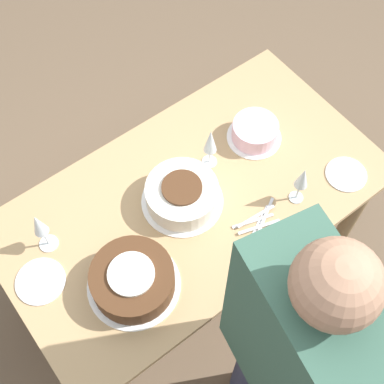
{
  "coord_description": "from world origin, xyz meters",
  "views": [
    {
      "loc": [
        -0.61,
        -0.81,
        2.56
      ],
      "look_at": [
        0.0,
        0.0,
        0.78
      ],
      "focal_mm": 50.0,
      "sensor_mm": 36.0,
      "label": 1
    }
  ],
  "objects_px": {
    "wine_glass_near": "(210,142)",
    "wine_glass_far": "(302,179)",
    "cake_front_chocolate": "(133,280)",
    "wine_glass_extra": "(39,226)",
    "cake_center_white": "(182,195)",
    "person_cutting": "(289,354)",
    "cake_back_decorated": "(255,132)"
  },
  "relations": [
    {
      "from": "wine_glass_near",
      "to": "wine_glass_far",
      "type": "relative_size",
      "value": 1.03
    },
    {
      "from": "cake_front_chocolate",
      "to": "wine_glass_far",
      "type": "xyz_separation_m",
      "value": [
        0.71,
        -0.09,
        0.09
      ]
    },
    {
      "from": "wine_glass_near",
      "to": "wine_glass_far",
      "type": "height_order",
      "value": "wine_glass_near"
    },
    {
      "from": "cake_front_chocolate",
      "to": "wine_glass_extra",
      "type": "relative_size",
      "value": 1.53
    },
    {
      "from": "cake_center_white",
      "to": "wine_glass_far",
      "type": "distance_m",
      "value": 0.46
    },
    {
      "from": "cake_front_chocolate",
      "to": "wine_glass_extra",
      "type": "height_order",
      "value": "wine_glass_extra"
    },
    {
      "from": "wine_glass_far",
      "to": "person_cutting",
      "type": "xyz_separation_m",
      "value": [
        -0.51,
        -0.45,
        0.15
      ]
    },
    {
      "from": "wine_glass_extra",
      "to": "person_cutting",
      "type": "relative_size",
      "value": 0.13
    },
    {
      "from": "wine_glass_near",
      "to": "wine_glass_extra",
      "type": "distance_m",
      "value": 0.71
    },
    {
      "from": "cake_back_decorated",
      "to": "cake_center_white",
      "type": "bearing_deg",
      "value": -171.61
    },
    {
      "from": "cake_back_decorated",
      "to": "wine_glass_far",
      "type": "xyz_separation_m",
      "value": [
        -0.06,
        -0.32,
        0.1
      ]
    },
    {
      "from": "cake_back_decorated",
      "to": "wine_glass_extra",
      "type": "bearing_deg",
      "value": 174.28
    },
    {
      "from": "wine_glass_near",
      "to": "cake_front_chocolate",
      "type": "bearing_deg",
      "value": -155.11
    },
    {
      "from": "cake_center_white",
      "to": "person_cutting",
      "type": "bearing_deg",
      "value": -101.52
    },
    {
      "from": "cake_back_decorated",
      "to": "wine_glass_near",
      "type": "distance_m",
      "value": 0.25
    },
    {
      "from": "cake_back_decorated",
      "to": "wine_glass_near",
      "type": "relative_size",
      "value": 1.08
    },
    {
      "from": "cake_center_white",
      "to": "cake_front_chocolate",
      "type": "height_order",
      "value": "cake_front_chocolate"
    },
    {
      "from": "wine_glass_extra",
      "to": "wine_glass_near",
      "type": "bearing_deg",
      "value": -6.17
    },
    {
      "from": "cake_back_decorated",
      "to": "wine_glass_far",
      "type": "bearing_deg",
      "value": -100.01
    },
    {
      "from": "cake_center_white",
      "to": "wine_glass_near",
      "type": "height_order",
      "value": "wine_glass_near"
    },
    {
      "from": "wine_glass_extra",
      "to": "person_cutting",
      "type": "bearing_deg",
      "value": -67.32
    },
    {
      "from": "cake_center_white",
      "to": "cake_back_decorated",
      "type": "bearing_deg",
      "value": 8.39
    },
    {
      "from": "cake_front_chocolate",
      "to": "cake_back_decorated",
      "type": "distance_m",
      "value": 0.8
    },
    {
      "from": "wine_glass_extra",
      "to": "cake_center_white",
      "type": "bearing_deg",
      "value": -17.01
    },
    {
      "from": "cake_front_chocolate",
      "to": "cake_center_white",
      "type": "bearing_deg",
      "value": 26.56
    },
    {
      "from": "cake_front_chocolate",
      "to": "person_cutting",
      "type": "xyz_separation_m",
      "value": [
        0.2,
        -0.54,
        0.24
      ]
    },
    {
      "from": "wine_glass_near",
      "to": "person_cutting",
      "type": "relative_size",
      "value": 0.13
    },
    {
      "from": "cake_center_white",
      "to": "cake_front_chocolate",
      "type": "xyz_separation_m",
      "value": [
        -0.34,
        -0.17,
        0.0
      ]
    },
    {
      "from": "cake_front_chocolate",
      "to": "cake_back_decorated",
      "type": "height_order",
      "value": "cake_front_chocolate"
    },
    {
      "from": "wine_glass_near",
      "to": "person_cutting",
      "type": "xyz_separation_m",
      "value": [
        -0.34,
        -0.79,
        0.15
      ]
    },
    {
      "from": "cake_center_white",
      "to": "wine_glass_far",
      "type": "bearing_deg",
      "value": -35.29
    },
    {
      "from": "cake_front_chocolate",
      "to": "wine_glass_far",
      "type": "distance_m",
      "value": 0.72
    }
  ]
}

